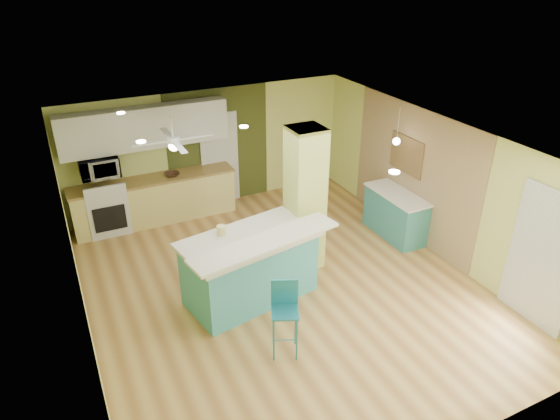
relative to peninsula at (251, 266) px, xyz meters
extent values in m
cube|color=#996735|center=(0.57, 0.01, -0.59)|extent=(6.00, 7.00, 0.01)
cube|color=white|center=(0.57, 0.01, 1.92)|extent=(6.00, 7.00, 0.01)
cube|color=#D1DB75|center=(0.57, 3.52, 0.67)|extent=(6.00, 0.01, 2.50)
cube|color=#D1DB75|center=(0.57, -3.49, 0.67)|extent=(6.00, 0.01, 2.50)
cube|color=#D1DB75|center=(-2.44, 0.01, 0.67)|extent=(0.01, 7.00, 2.50)
cube|color=#D1DB75|center=(3.57, 0.01, 0.67)|extent=(0.01, 7.00, 2.50)
cube|color=#927453|center=(3.56, 0.61, 0.67)|extent=(0.02, 3.40, 2.50)
cube|color=#40471C|center=(0.77, 3.50, 0.67)|extent=(2.20, 0.02, 2.50)
cube|color=silver|center=(0.77, 3.47, 0.42)|extent=(0.82, 0.05, 2.00)
cube|color=silver|center=(3.54, -2.29, 0.47)|extent=(0.04, 1.08, 2.10)
cube|color=#BAC85C|center=(1.22, 0.51, 0.67)|extent=(0.55, 0.55, 2.50)
cube|color=#E1CF75|center=(-0.73, 3.21, -0.13)|extent=(3.20, 0.60, 0.90)
cube|color=olive|center=(-0.73, 3.21, 0.34)|extent=(3.25, 0.63, 0.04)
cube|color=silver|center=(-1.68, 3.21, -0.13)|extent=(0.76, 0.64, 0.90)
cube|color=black|center=(-1.68, 2.88, -0.16)|extent=(0.59, 0.02, 0.50)
cube|color=silver|center=(-1.68, 2.91, 0.41)|extent=(0.76, 0.06, 0.18)
cube|color=silver|center=(-0.73, 3.33, 1.37)|extent=(3.20, 0.34, 0.80)
imported|color=silver|center=(-1.68, 3.21, 0.77)|extent=(0.70, 0.48, 0.39)
cylinder|color=white|center=(-0.53, 2.01, 1.72)|extent=(0.03, 0.03, 0.40)
cylinder|color=white|center=(-0.53, 2.01, 1.52)|extent=(0.24, 0.24, 0.10)
sphere|color=white|center=(-0.53, 2.01, 1.40)|extent=(0.18, 0.18, 0.18)
cylinder|color=white|center=(3.22, 0.76, 1.61)|extent=(0.01, 0.01, 0.62)
sphere|color=white|center=(3.22, 0.76, 1.30)|extent=(0.14, 0.14, 0.14)
cube|color=brown|center=(3.53, 0.81, 0.97)|extent=(0.03, 0.90, 0.70)
cube|color=teal|center=(0.00, 0.02, -0.06)|extent=(2.10, 1.32, 1.03)
cube|color=beige|center=(0.00, 0.02, 0.48)|extent=(2.23, 1.45, 0.06)
cube|color=teal|center=(0.08, -0.43, 0.58)|extent=(2.20, 0.56, 0.15)
cube|color=beige|center=(0.08, -0.43, 0.65)|extent=(2.40, 0.91, 0.05)
cylinder|color=teal|center=(-0.27, -1.42, -0.24)|extent=(0.02, 0.02, 0.69)
cylinder|color=teal|center=(0.01, -1.55, -0.24)|extent=(0.02, 0.02, 0.69)
cylinder|color=teal|center=(-0.15, -1.14, -0.24)|extent=(0.02, 0.02, 0.69)
cylinder|color=teal|center=(0.13, -1.27, -0.24)|extent=(0.02, 0.02, 0.69)
cube|color=teal|center=(-0.07, -1.34, 0.12)|extent=(0.48, 0.48, 0.03)
cube|color=teal|center=(-0.01, -1.20, 0.32)|extent=(0.34, 0.17, 0.38)
cube|color=teal|center=(3.27, 0.62, -0.16)|extent=(0.55, 1.32, 0.85)
cube|color=white|center=(3.27, 0.62, 0.29)|extent=(0.58, 1.38, 0.04)
imported|color=#352015|center=(-0.35, 3.17, 0.39)|extent=(0.32, 0.32, 0.07)
cylinder|color=gold|center=(-0.35, 0.28, 0.59)|extent=(0.14, 0.14, 0.15)
camera|label=1|loc=(-2.41, -6.01, 4.34)|focal=32.00mm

